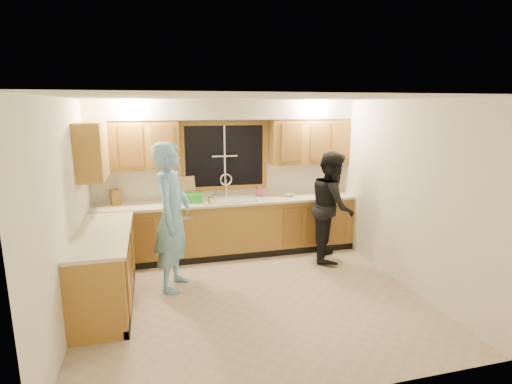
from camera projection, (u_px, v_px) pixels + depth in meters
floor at (253, 297)px, 5.13m from camera, size 4.20×4.20×0.00m
ceiling at (253, 98)px, 4.61m from camera, size 4.20×4.20×0.00m
wall_back at (225, 177)px, 6.66m from camera, size 4.20×0.00×4.20m
wall_left at (66, 214)px, 4.35m from camera, size 0.00×3.80×3.80m
wall_right at (403, 193)px, 5.39m from camera, size 0.00×3.80×3.80m
base_cabinets_back at (229, 228)px, 6.55m from camera, size 4.20×0.60×0.88m
base_cabinets_left at (105, 269)px, 4.92m from camera, size 0.60×1.90×0.88m
countertop_back at (229, 201)px, 6.44m from camera, size 4.20×0.63×0.04m
countertop_left at (103, 233)px, 4.83m from camera, size 0.63×1.90×0.04m
upper_cabinets_left at (133, 145)px, 6.03m from camera, size 1.35×0.33×0.75m
upper_cabinets_right at (309, 141)px, 6.74m from camera, size 1.35×0.33×0.75m
upper_cabinets_return at (92, 151)px, 5.33m from camera, size 0.33×0.90×0.75m
soffit at (226, 110)px, 6.27m from camera, size 4.20×0.35×0.30m
window_frame at (225, 156)px, 6.58m from camera, size 1.44×0.03×1.14m
sink at (229, 203)px, 6.47m from camera, size 0.86×0.52×0.57m
dishwasher at (177, 234)px, 6.34m from camera, size 0.60×0.56×0.82m
stove at (99, 288)px, 4.38m from camera, size 0.58×0.75×0.90m
man at (172, 217)px, 5.23m from camera, size 0.70×0.84×1.97m
woman at (332, 206)px, 6.27m from camera, size 0.92×1.02×1.73m
knife_block at (116, 197)px, 6.10m from camera, size 0.17×0.16×0.24m
cutting_board at (187, 188)px, 6.46m from camera, size 0.30×0.15×0.37m
dish_crate at (193, 198)px, 6.30m from camera, size 0.31×0.29×0.14m
soap_bottle at (260, 190)px, 6.72m from camera, size 0.09×0.09×0.19m
bowl at (289, 195)px, 6.71m from camera, size 0.24×0.24×0.05m
can_left at (209, 201)px, 6.14m from camera, size 0.08×0.08×0.12m
can_right at (214, 198)px, 6.30m from camera, size 0.09×0.09×0.12m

